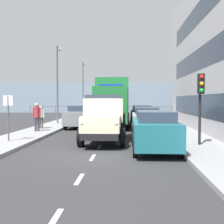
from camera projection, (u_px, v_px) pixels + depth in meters
name	position (u px, v px, depth m)	size (l,w,h in m)	color
ground_plane	(112.00, 126.00, 23.58)	(80.00, 80.00, 0.00)	#2D2D30
sidewalk_left	(168.00, 125.00, 23.31)	(2.46, 41.01, 0.15)	gray
sidewalk_right	(57.00, 125.00, 23.85)	(2.46, 41.01, 0.15)	gray
road_centreline_markings	(112.00, 126.00, 23.37)	(0.12, 37.11, 0.01)	silver
sea_horizon	(120.00, 98.00, 46.91)	(80.00, 0.80, 5.00)	gray
seawall_railing	(119.00, 108.00, 43.39)	(28.08, 0.08, 1.20)	#4C5156
truck_vintage_cream	(104.00, 120.00, 14.31)	(2.17, 5.64, 2.43)	black
lorry_cargo_green	(113.00, 101.00, 22.94)	(2.58, 8.20, 3.87)	#1E7033
car_teal_kerbside_near	(155.00, 130.00, 11.90)	(1.88, 4.24, 1.72)	#1E6670
car_silver_kerbside_1	(146.00, 120.00, 17.82)	(1.79, 4.31, 1.72)	#B7BABF
car_black_kerbside_2	(142.00, 115.00, 23.31)	(1.87, 4.42, 1.72)	black
car_grey_oppositeside_0	(79.00, 116.00, 22.04)	(1.80, 4.49, 1.72)	slate
pedestrian_near_railing	(37.00, 114.00, 18.28)	(0.53, 0.34, 1.83)	#383342
pedestrian_in_dark_coat	(41.00, 115.00, 19.99)	(0.53, 0.34, 1.60)	#4C473D
traffic_light_near	(201.00, 93.00, 12.64)	(0.28, 0.41, 3.20)	black
lamp_post_promenade	(58.00, 78.00, 24.63)	(0.32, 1.14, 6.69)	#59595B
lamp_post_far	(83.00, 84.00, 37.20)	(0.32, 1.14, 7.01)	#59595B
street_sign	(8.00, 110.00, 13.87)	(0.50, 0.07, 2.25)	#4C4C4C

